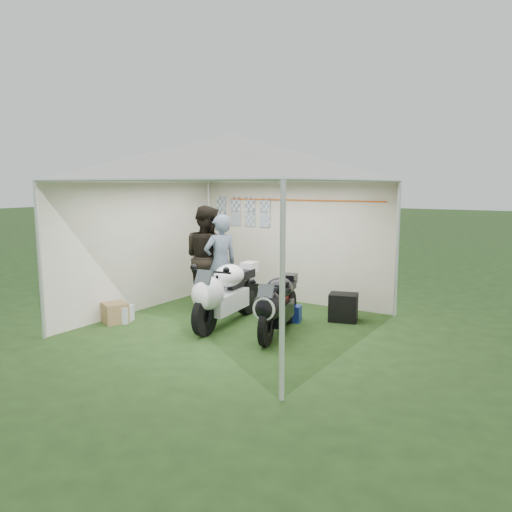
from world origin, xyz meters
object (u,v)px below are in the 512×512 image
object	(u,v)px
canopy_tent	(233,162)
equipment_box	(343,307)
person_dark_jacket	(207,258)
crate_1	(115,313)
motorcycle_black	(277,303)
person_blue_jacket	(221,264)
motorcycle_white	(224,292)
paddock_stand	(290,313)
crate_0	(119,314)

from	to	relation	value
canopy_tent	equipment_box	world-z (taller)	canopy_tent
person_dark_jacket	crate_1	xyz separation A→B (m)	(-0.72, -1.54, -0.77)
person_dark_jacket	equipment_box	xyz separation A→B (m)	(2.41, 0.54, -0.71)
motorcycle_black	person_blue_jacket	size ratio (longest dim) A/B	1.02
motorcycle_white	paddock_stand	bearing A→B (deg)	39.38
person_blue_jacket	crate_0	bearing A→B (deg)	-9.21
canopy_tent	person_dark_jacket	world-z (taller)	canopy_tent
motorcycle_black	paddock_stand	world-z (taller)	motorcycle_black
motorcycle_black	person_dark_jacket	xyz separation A→B (m)	(-1.87, 0.74, 0.45)
paddock_stand	equipment_box	xyz separation A→B (m)	(0.73, 0.49, 0.09)
motorcycle_white	equipment_box	bearing A→B (deg)	33.96
person_blue_jacket	crate_1	bearing A→B (deg)	-8.17
paddock_stand	person_dark_jacket	world-z (taller)	person_dark_jacket
equipment_box	crate_0	world-z (taller)	equipment_box
person_dark_jacket	crate_1	size ratio (longest dim) A/B	5.16
motorcycle_white	person_dark_jacket	bearing A→B (deg)	134.37
motorcycle_white	person_blue_jacket	xyz separation A→B (m)	(-0.58, 0.70, 0.30)
motorcycle_black	person_dark_jacket	world-z (taller)	person_dark_jacket
person_blue_jacket	paddock_stand	bearing A→B (deg)	120.33
canopy_tent	person_dark_jacket	xyz separation A→B (m)	(-1.03, 0.64, -1.64)
crate_1	equipment_box	bearing A→B (deg)	33.65
motorcycle_black	crate_1	xyz separation A→B (m)	(-2.58, -0.80, -0.33)
canopy_tent	person_blue_jacket	bearing A→B (deg)	139.31
canopy_tent	equipment_box	bearing A→B (deg)	40.72
motorcycle_white	paddock_stand	distance (m)	1.17
crate_0	crate_1	xyz separation A→B (m)	(-0.01, -0.07, 0.03)
paddock_stand	person_blue_jacket	distance (m)	1.53
motorcycle_black	person_dark_jacket	size ratio (longest dim) A/B	0.94
motorcycle_white	person_blue_jacket	size ratio (longest dim) A/B	1.18
canopy_tent	motorcycle_white	xyz separation A→B (m)	(-0.12, -0.10, -2.02)
crate_0	person_dark_jacket	bearing A→B (deg)	64.37
motorcycle_white	crate_0	size ratio (longest dim) A/B	5.09
motorcycle_black	equipment_box	bearing A→B (deg)	53.37
crate_1	motorcycle_white	bearing A→B (deg)	26.12
motorcycle_black	crate_1	distance (m)	2.72
equipment_box	crate_0	bearing A→B (deg)	-147.17
person_dark_jacket	crate_0	distance (m)	1.82
motorcycle_white	person_dark_jacket	xyz separation A→B (m)	(-0.91, 0.74, 0.38)
person_blue_jacket	crate_1	distance (m)	1.96
motorcycle_white	equipment_box	world-z (taller)	motorcycle_white
canopy_tent	paddock_stand	bearing A→B (deg)	47.13
motorcycle_white	paddock_stand	world-z (taller)	motorcycle_white
canopy_tent	person_blue_jacket	xyz separation A→B (m)	(-0.70, 0.60, -1.71)
canopy_tent	person_dark_jacket	size ratio (longest dim) A/B	3.02
paddock_stand	person_dark_jacket	xyz separation A→B (m)	(-1.67, -0.05, 0.80)
motorcycle_black	motorcycle_white	bearing A→B (deg)	166.09
motorcycle_black	crate_0	size ratio (longest dim) A/B	4.41
motorcycle_white	crate_1	distance (m)	1.86
person_dark_jacket	crate_1	bearing A→B (deg)	79.06
motorcycle_white	crate_0	world-z (taller)	motorcycle_white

